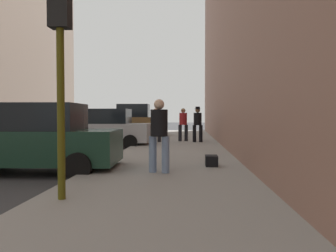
# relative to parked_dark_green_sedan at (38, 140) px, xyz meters

# --- Properties ---
(sidewalk) EXTENTS (4.00, 40.00, 0.15)m
(sidewalk) POSITION_rel_parked_dark_green_sedan_xyz_m (3.35, 1.44, -0.77)
(sidewalk) COLOR gray
(sidewalk) RESTS_ON ground_plane
(parked_dark_green_sedan) EXTENTS (4.26, 2.18, 1.79)m
(parked_dark_green_sedan) POSITION_rel_parked_dark_green_sedan_xyz_m (0.00, 0.00, 0.00)
(parked_dark_green_sedan) COLOR #193828
(parked_dark_green_sedan) RESTS_ON ground_plane
(parked_silver_sedan) EXTENTS (4.20, 2.06, 1.79)m
(parked_silver_sedan) POSITION_rel_parked_dark_green_sedan_xyz_m (0.00, 6.93, 0.00)
(parked_silver_sedan) COLOR #B7BABF
(parked_silver_sedan) RESTS_ON ground_plane
(parked_bronze_suv) EXTENTS (4.64, 2.14, 2.25)m
(parked_bronze_suv) POSITION_rel_parked_dark_green_sedan_xyz_m (-0.00, 13.93, 0.18)
(parked_bronze_suv) COLOR brown
(parked_bronze_suv) RESTS_ON ground_plane
(fire_hydrant) EXTENTS (0.42, 0.22, 0.70)m
(fire_hydrant) POSITION_rel_parked_dark_green_sedan_xyz_m (1.80, 7.52, -0.35)
(fire_hydrant) COLOR red
(fire_hydrant) RESTS_ON sidewalk
(traffic_light) EXTENTS (0.32, 0.32, 3.60)m
(traffic_light) POSITION_rel_parked_dark_green_sedan_xyz_m (1.85, -3.10, 1.91)
(traffic_light) COLOR #514C0F
(traffic_light) RESTS_ON sidewalk
(pedestrian_with_fedora) EXTENTS (0.50, 0.41, 1.78)m
(pedestrian_with_fedora) POSITION_rel_parked_dark_green_sedan_xyz_m (4.34, 8.34, 0.29)
(pedestrian_with_fedora) COLOR black
(pedestrian_with_fedora) RESTS_ON sidewalk
(pedestrian_in_red_jacket) EXTENTS (0.51, 0.43, 1.71)m
(pedestrian_in_red_jacket) POSITION_rel_parked_dark_green_sedan_xyz_m (3.60, 8.90, 0.26)
(pedestrian_in_red_jacket) COLOR black
(pedestrian_in_red_jacket) RESTS_ON sidewalk
(pedestrian_in_jeans) EXTENTS (0.53, 0.49, 1.71)m
(pedestrian_in_jeans) POSITION_rel_parked_dark_green_sedan_xyz_m (3.19, -0.59, 0.26)
(pedestrian_in_jeans) COLOR #728CB2
(pedestrian_in_jeans) RESTS_ON sidewalk
(pedestrian_in_tan_coat) EXTENTS (0.53, 0.48, 1.71)m
(pedestrian_in_tan_coat) POSITION_rel_parked_dark_green_sedan_xyz_m (2.25, 8.17, 0.26)
(pedestrian_in_tan_coat) COLOR black
(pedestrian_in_tan_coat) RESTS_ON sidewalk
(duffel_bag) EXTENTS (0.32, 0.44, 0.28)m
(duffel_bag) POSITION_rel_parked_dark_green_sedan_xyz_m (4.48, 0.48, -0.56)
(duffel_bag) COLOR black
(duffel_bag) RESTS_ON sidewalk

